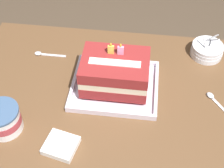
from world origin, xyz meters
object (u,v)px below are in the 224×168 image
Objects in this scene: serving_spoon_near_tray at (43,54)px; foil_tray at (115,86)px; bowl_stack at (207,50)px; ice_cream_tub at (3,119)px; napkin_pile at (61,146)px; serving_spoon_by_bowls at (215,100)px; birthday_cake at (115,72)px.

foil_tray is at bearing -24.29° from serving_spoon_near_tray.
bowl_stack reaches higher than ice_cream_tub.
ice_cream_tub is 0.21m from napkin_pile.
bowl_stack is 0.71m from napkin_pile.
foil_tray is 0.31m from napkin_pile.
ice_cream_tub is (-0.35, -0.23, 0.04)m from foil_tray.
serving_spoon_by_bowls is 1.13× the size of napkin_pile.
bowl_stack is 0.99× the size of serving_spoon_near_tray.
birthday_cake is (0.00, 0.00, 0.08)m from foil_tray.
ice_cream_tub is at bearing -146.81° from birthday_cake.
serving_spoon_near_tray is at bearing -172.89° from bowl_stack.
serving_spoon_near_tray is 1.10× the size of napkin_pile.
ice_cream_tub is (-0.35, -0.23, -0.04)m from birthday_cake.
ice_cream_tub reaches higher than serving_spoon_near_tray.
foil_tray reaches higher than serving_spoon_near_tray.
serving_spoon_near_tray is at bearing 112.68° from napkin_pile.
foil_tray is 0.42m from bowl_stack.
ice_cream_tub is 0.37m from serving_spoon_near_tray.
foil_tray is 2.68× the size of napkin_pile.
napkin_pile is (-0.51, -0.26, 0.01)m from serving_spoon_by_bowls.
napkin_pile is (-0.50, -0.51, -0.01)m from bowl_stack.
birthday_cake is 0.41m from ice_cream_tub.
serving_spoon_near_tray is (-0.32, 0.14, -0.00)m from foil_tray.
bowl_stack is at bearing 45.63° from napkin_pile.
ice_cream_tub is at bearing -163.88° from serving_spoon_by_bowls.
foil_tray is 2.39× the size of serving_spoon_by_bowls.
serving_spoon_by_bowls is at bearing 26.94° from napkin_pile.
bowl_stack is 1.06× the size of ice_cream_tub.
birthday_cake is 1.81× the size of serving_spoon_near_tray.
foil_tray is at bearing -147.23° from bowl_stack.
serving_spoon_near_tray is at bearing 85.79° from ice_cream_tub.
ice_cream_tub is 0.91× the size of serving_spoon_by_bowls.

